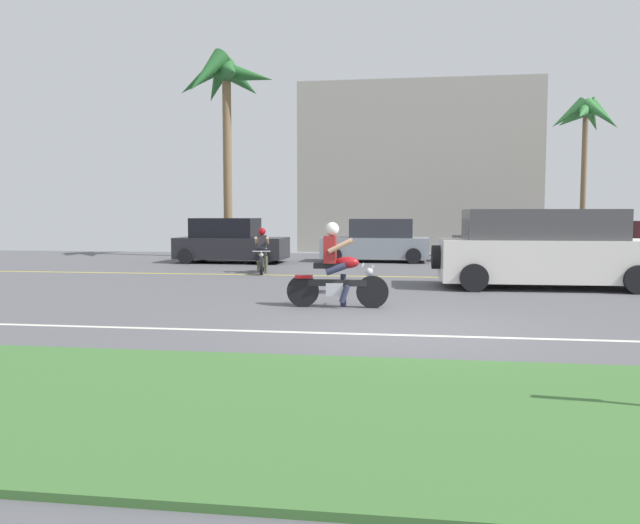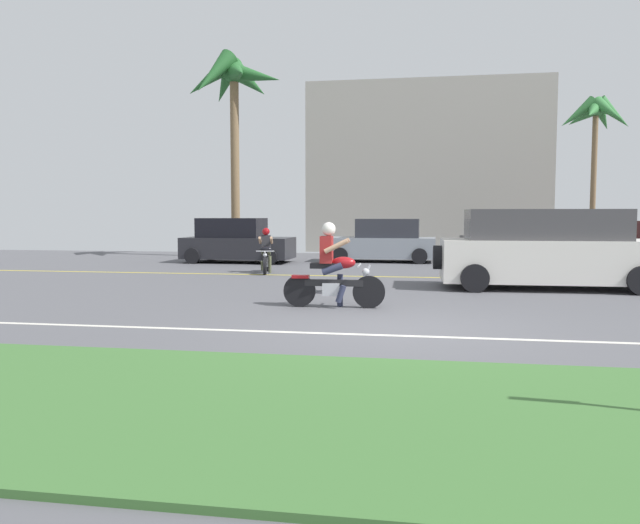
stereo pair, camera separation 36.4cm
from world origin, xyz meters
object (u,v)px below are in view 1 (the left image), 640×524
(parked_car_2, at_px, (503,241))
(suv_nearby, at_px, (543,250))
(motorcyclist, at_px, (337,271))
(palm_tree_0, at_px, (586,121))
(parked_car_1, at_px, (377,242))
(parked_car_0, at_px, (230,242))
(motorcyclist_distant, at_px, (262,254))
(palm_tree_1, at_px, (225,85))

(parked_car_2, bearing_deg, suv_nearby, -92.34)
(motorcyclist, height_order, suv_nearby, suv_nearby)
(palm_tree_0, bearing_deg, parked_car_1, -161.70)
(parked_car_2, relative_size, palm_tree_0, 0.58)
(parked_car_0, xyz_separation_m, parked_car_1, (5.30, 1.18, -0.01))
(motorcyclist, distance_m, parked_car_2, 12.95)
(motorcyclist_distant, bearing_deg, motorcyclist, -65.24)
(parked_car_0, relative_size, parked_car_1, 1.00)
(suv_nearby, distance_m, palm_tree_1, 15.21)
(motorcyclist, distance_m, parked_car_0, 11.38)
(parked_car_0, bearing_deg, palm_tree_1, 109.06)
(palm_tree_1, bearing_deg, motorcyclist, -65.08)
(suv_nearby, bearing_deg, parked_car_2, 87.66)
(parked_car_2, relative_size, motorcyclist_distant, 2.31)
(parked_car_0, xyz_separation_m, palm_tree_1, (-0.93, 2.70, 6.20))
(parked_car_0, height_order, parked_car_1, parked_car_0)
(parked_car_1, distance_m, parked_car_2, 4.66)
(suv_nearby, height_order, parked_car_2, suv_nearby)
(suv_nearby, bearing_deg, motorcyclist, -140.57)
(suv_nearby, xyz_separation_m, parked_car_0, (-9.58, 6.48, -0.16))
(parked_car_0, relative_size, palm_tree_1, 0.48)
(motorcyclist_distant, bearing_deg, parked_car_1, 57.19)
(parked_car_1, relative_size, motorcyclist_distant, 2.48)
(palm_tree_0, relative_size, palm_tree_1, 0.76)
(parked_car_0, distance_m, parked_car_1, 5.43)
(suv_nearby, xyz_separation_m, parked_car_2, (0.34, 8.28, -0.13))
(palm_tree_0, bearing_deg, parked_car_2, -149.00)
(motorcyclist, relative_size, suv_nearby, 0.37)
(suv_nearby, xyz_separation_m, parked_car_1, (-4.28, 7.66, -0.17))
(palm_tree_1, distance_m, motorcyclist_distant, 9.58)
(palm_tree_0, height_order, motorcyclist_distant, palm_tree_0)
(palm_tree_0, bearing_deg, palm_tree_1, -175.49)
(parked_car_1, xyz_separation_m, parked_car_2, (4.62, 0.62, 0.04))
(motorcyclist, relative_size, parked_car_2, 0.52)
(parked_car_2, height_order, motorcyclist_distant, parked_car_2)
(palm_tree_1, height_order, motorcyclist_distant, palm_tree_1)
(suv_nearby, bearing_deg, parked_car_1, 119.20)
(motorcyclist_distant, bearing_deg, parked_car_0, 119.07)
(parked_car_0, bearing_deg, motorcyclist, -63.61)
(suv_nearby, xyz_separation_m, motorcyclist_distant, (-7.48, 2.71, -0.34))
(motorcyclist, xyz_separation_m, parked_car_1, (0.23, 11.38, 0.06))
(motorcyclist_distant, bearing_deg, suv_nearby, -19.89)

